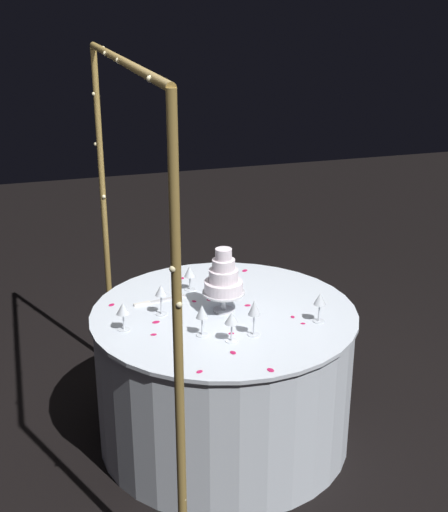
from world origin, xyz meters
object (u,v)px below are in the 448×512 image
(decorative_arch, at_px, (129,212))
(wine_glass_6, at_px, (161,292))
(wine_glass_3, at_px, (254,310))
(cake_knife, at_px, (157,301))
(wine_glass_4, at_px, (320,301))
(wine_glass_5, at_px, (202,313))
(main_table, at_px, (224,375))
(wine_glass_2, at_px, (190,272))
(wine_glass_0, at_px, (123,310))
(wine_glass_1, at_px, (232,320))
(tiered_cake, at_px, (224,279))

(decorative_arch, distance_m, wine_glass_6, 0.49)
(wine_glass_3, bearing_deg, cake_knife, 35.61)
(wine_glass_4, xyz_separation_m, wine_glass_5, (0.03, 0.60, 0.00))
(main_table, distance_m, wine_glass_2, 0.59)
(wine_glass_0, relative_size, wine_glass_1, 0.98)
(decorative_arch, xyz_separation_m, wine_glass_0, (-0.06, 0.06, -0.47))
(wine_glass_2, xyz_separation_m, wine_glass_3, (-0.62, -0.16, 0.03))
(main_table, distance_m, wine_glass_4, 0.70)
(wine_glass_1, height_order, wine_glass_3, wine_glass_3)
(wine_glass_3, relative_size, wine_glass_4, 1.19)
(wine_glass_3, bearing_deg, wine_glass_5, 73.13)
(main_table, bearing_deg, cake_knife, 54.80)
(wine_glass_2, relative_size, wine_glass_5, 0.89)
(wine_glass_2, relative_size, wine_glass_3, 0.78)
(main_table, height_order, wine_glass_5, wine_glass_5)
(wine_glass_5, bearing_deg, wine_glass_2, -8.36)
(wine_glass_3, distance_m, wine_glass_6, 0.52)
(decorative_arch, height_order, main_table, decorative_arch)
(wine_glass_1, bearing_deg, cake_knife, 24.51)
(tiered_cake, distance_m, wine_glass_4, 0.50)
(tiered_cake, bearing_deg, wine_glass_3, -169.21)
(tiered_cake, height_order, wine_glass_5, tiered_cake)
(wine_glass_4, relative_size, cake_knife, 0.52)
(wine_glass_0, bearing_deg, cake_knife, -38.47)
(wine_glass_0, bearing_deg, tiered_cake, -82.93)
(wine_glass_2, bearing_deg, tiered_cake, -162.33)
(cake_knife, bearing_deg, wine_glass_4, -122.80)
(wine_glass_4, bearing_deg, wine_glass_0, 78.47)
(decorative_arch, xyz_separation_m, wine_glass_1, (-0.32, -0.41, -0.47))
(wine_glass_5, bearing_deg, wine_glass_3, -106.87)
(decorative_arch, bearing_deg, wine_glass_0, 133.36)
(main_table, height_order, wine_glass_3, wine_glass_3)
(wine_glass_2, distance_m, wine_glass_3, 0.64)
(decorative_arch, distance_m, tiered_cake, 0.62)
(main_table, bearing_deg, wine_glass_5, 141.40)
(wine_glass_1, height_order, wine_glass_6, wine_glass_6)
(wine_glass_3, bearing_deg, wine_glass_2, 14.33)
(tiered_cake, bearing_deg, decorative_arch, 90.95)
(wine_glass_2, bearing_deg, main_table, -162.86)
(decorative_arch, xyz_separation_m, wine_glass_5, (-0.22, -0.29, -0.46))
(tiered_cake, distance_m, wine_glass_6, 0.33)
(main_table, relative_size, wine_glass_2, 9.72)
(main_table, relative_size, wine_glass_4, 9.03)
(decorative_arch, height_order, wine_glass_1, decorative_arch)
(wine_glass_6, xyz_separation_m, cake_knife, (0.16, -0.01, -0.12))
(main_table, relative_size, tiered_cake, 4.04)
(main_table, bearing_deg, tiered_cake, -5.94)
(tiered_cake, bearing_deg, wine_glass_0, 97.07)
(wine_glass_4, bearing_deg, wine_glass_1, 98.46)
(tiered_cake, relative_size, cake_knife, 1.17)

